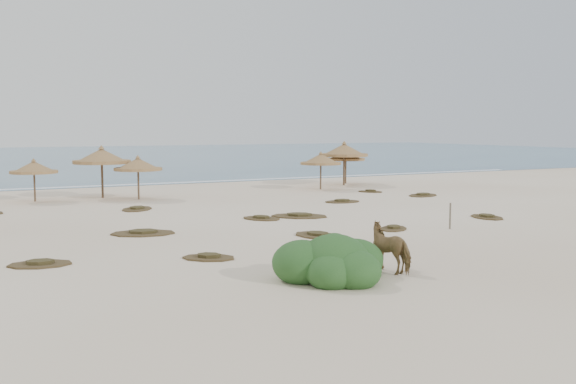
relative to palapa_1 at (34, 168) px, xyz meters
name	(u,v)px	position (x,y,z in m)	size (l,w,h in m)	color
ground	(332,237)	(8.95, -17.90, -1.91)	(160.00, 160.00, 0.00)	beige
ocean	(60,157)	(8.95, 57.10, -1.90)	(200.00, 100.00, 0.01)	#264F74
foam_line	(152,184)	(8.95, 8.10, -1.90)	(70.00, 0.60, 0.01)	white
palapa_1	(34,168)	(0.00, 0.00, 0.00)	(3.22, 3.22, 2.46)	brown
palapa_2	(102,157)	(3.78, 0.04, 0.54)	(3.55, 3.55, 3.15)	brown
palapa_3	(138,165)	(5.51, -1.68, 0.11)	(2.92, 2.92, 2.60)	brown
palapa_4	(321,160)	(18.06, -1.22, 0.10)	(3.10, 3.10, 2.59)	brown
palapa_5	(346,156)	(22.02, 1.90, 0.16)	(3.53, 3.53, 2.67)	brown
palapa_6	(344,151)	(21.12, 0.71, 0.59)	(3.45, 3.45, 3.23)	brown
horse	(392,247)	(7.45, -23.78, -1.21)	(0.76, 1.67, 1.41)	olive
fence_post_far	(450,216)	(14.27, -18.51, -1.36)	(0.08, 0.08, 1.09)	#6B6050
bush	(334,263)	(5.37, -23.95, -1.42)	(3.31, 2.91, 1.48)	#305E28
scrub_0	(40,264)	(-1.65, -18.25, -1.86)	(2.14, 1.63, 0.16)	#4E3E22
scrub_1	(143,233)	(2.62, -13.95, -1.86)	(2.93, 2.37, 0.16)	#4E3E22
scrub_2	(261,218)	(8.50, -12.34, -1.86)	(2.01, 2.24, 0.16)	#4E3E22
scrub_3	(299,216)	(10.44, -12.42, -1.86)	(3.19, 2.99, 0.16)	#4E3E22
scrub_4	(487,217)	(18.06, -16.71, -1.86)	(1.65, 2.16, 0.16)	#4E3E22
scrub_5	(423,195)	(21.60, -7.68, -1.86)	(2.78, 2.41, 0.16)	#4E3E22
scrub_7	(342,201)	(15.38, -8.30, -1.86)	(2.18, 1.52, 0.16)	#4E3E22
scrub_9	(318,235)	(8.52, -17.56, -1.86)	(1.97, 2.46, 0.16)	#4E3E22
scrub_10	(370,191)	(20.00, -4.33, -1.86)	(1.80, 1.95, 0.16)	#4E3E22
scrub_11	(209,257)	(3.28, -19.66, -1.86)	(2.07, 1.93, 0.16)	#4E3E22
scrub_12	(393,228)	(12.13, -17.51, -1.86)	(1.90, 1.85, 0.16)	#4E3E22
scrub_13	(137,209)	(4.26, -6.32, -1.86)	(2.35, 2.61, 0.16)	#4E3E22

